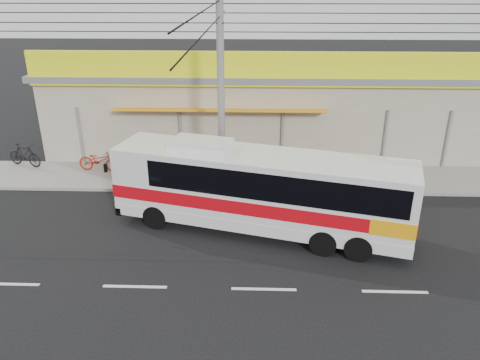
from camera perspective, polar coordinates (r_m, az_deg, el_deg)
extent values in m
plane|color=black|center=(16.85, 2.80, -8.08)|extent=(120.00, 120.00, 0.00)
cube|color=gray|center=(22.15, 2.61, 0.26)|extent=(30.00, 3.20, 0.15)
cube|color=#9E9580|center=(26.80, 2.58, 9.01)|extent=(22.00, 8.00, 4.20)
cube|color=#515458|center=(26.33, 2.67, 13.75)|extent=(22.60, 8.60, 0.30)
cube|color=#F7FF16|center=(22.18, 2.81, 13.34)|extent=(22.00, 0.24, 1.60)
cube|color=#B21D09|center=(22.20, -2.50, 13.36)|extent=(9.00, 0.10, 1.20)
cube|color=#126A1F|center=(23.18, 19.50, 12.50)|extent=(2.40, 0.10, 1.10)
cube|color=navy|center=(24.11, 25.75, 11.93)|extent=(2.20, 0.10, 1.10)
cube|color=#B21D09|center=(23.77, -20.02, 12.68)|extent=(3.00, 0.10, 1.10)
cube|color=orange|center=(22.47, -2.44, 8.52)|extent=(10.00, 1.20, 0.37)
cube|color=silver|center=(17.09, 2.45, -1.05)|extent=(11.07, 5.05, 2.62)
cube|color=red|center=(17.22, 2.43, -2.01)|extent=(11.12, 5.10, 0.50)
cube|color=orange|center=(16.80, 18.17, -3.96)|extent=(2.01, 2.62, 0.54)
cube|color=black|center=(16.72, 4.58, 0.52)|extent=(9.33, 4.61, 1.00)
cube|color=black|center=(18.89, -13.44, 2.11)|extent=(0.67, 1.96, 1.36)
cube|color=silver|center=(17.20, -4.79, 4.36)|extent=(2.43, 1.80, 0.33)
cylinder|color=black|center=(18.04, -10.25, -4.44)|extent=(0.98, 0.53, 0.94)
cylinder|color=black|center=(19.68, -7.59, -1.80)|extent=(0.98, 0.53, 0.94)
cylinder|color=black|center=(16.32, 14.22, -8.05)|extent=(0.98, 0.53, 0.94)
cylinder|color=black|center=(18.11, 14.69, -4.77)|extent=(0.98, 0.53, 0.94)
imported|color=#98180B|center=(23.54, -16.80, 2.30)|extent=(2.14, 1.00, 1.08)
imported|color=black|center=(25.49, -24.81, 2.79)|extent=(1.99, 1.12, 1.15)
cylinder|color=#5F5F5D|center=(19.09, -2.33, 10.48)|extent=(0.29, 0.29, 9.03)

